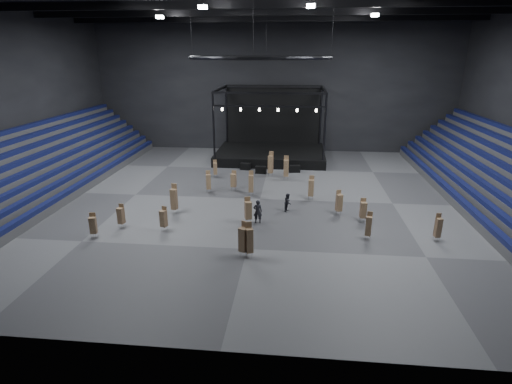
# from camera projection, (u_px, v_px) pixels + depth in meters

# --- Properties ---
(floor) EXTENTS (50.00, 50.00, 0.00)m
(floor) POSITION_uv_depth(u_px,v_px,m) (260.00, 199.00, 38.63)
(floor) COLOR #555558
(floor) RESTS_ON ground
(wall_back) EXTENTS (50.00, 0.20, 18.00)m
(wall_back) POSITION_uv_depth(u_px,v_px,m) (274.00, 86.00, 55.39)
(wall_back) COLOR black
(wall_back) RESTS_ON ground
(wall_front) EXTENTS (50.00, 0.20, 18.00)m
(wall_front) POSITION_uv_depth(u_px,v_px,m) (214.00, 169.00, 15.93)
(wall_front) COLOR black
(wall_front) RESTS_ON ground
(bleachers_left) EXTENTS (7.20, 40.00, 6.40)m
(bleachers_left) POSITION_uv_depth(u_px,v_px,m) (34.00, 175.00, 40.20)
(bleachers_left) COLOR #464648
(bleachers_left) RESTS_ON floor
(stage) EXTENTS (14.00, 10.00, 9.20)m
(stage) POSITION_uv_depth(u_px,v_px,m) (271.00, 147.00, 53.40)
(stage) COLOR black
(stage) RESTS_ON floor
(truss_ring) EXTENTS (12.30, 12.30, 5.15)m
(truss_ring) POSITION_uv_depth(u_px,v_px,m) (261.00, 57.00, 34.34)
(truss_ring) COLOR black
(truss_ring) RESTS_ON ceiling
(roof_girders) EXTENTS (49.00, 30.35, 0.70)m
(roof_girders) POSITION_uv_depth(u_px,v_px,m) (261.00, 4.00, 32.96)
(roof_girders) COLOR black
(roof_girders) RESTS_ON ceiling
(floodlights) EXTENTS (28.60, 16.60, 0.25)m
(floodlights) POSITION_uv_depth(u_px,v_px,m) (256.00, 7.00, 29.40)
(floodlights) COLOR white
(floodlights) RESTS_ON roof_girders
(flight_case_left) EXTENTS (1.26, 0.73, 0.80)m
(flight_case_left) POSITION_uv_depth(u_px,v_px,m) (245.00, 166.00, 48.20)
(flight_case_left) COLOR black
(flight_case_left) RESTS_ON floor
(flight_case_mid) EXTENTS (1.32, 0.75, 0.85)m
(flight_case_mid) POSITION_uv_depth(u_px,v_px,m) (261.00, 170.00, 46.71)
(flight_case_mid) COLOR black
(flight_case_mid) RESTS_ON floor
(flight_case_right) EXTENTS (1.37, 0.87, 0.85)m
(flight_case_right) POSITION_uv_depth(u_px,v_px,m) (295.00, 169.00, 47.14)
(flight_case_right) COLOR black
(flight_case_right) RESTS_ON floor
(chair_stack_0) EXTENTS (0.57, 0.57, 1.99)m
(chair_stack_0) POSITION_uv_depth(u_px,v_px,m) (93.00, 225.00, 30.21)
(chair_stack_0) COLOR silver
(chair_stack_0) RESTS_ON floor
(chair_stack_1) EXTENTS (0.67, 0.67, 2.27)m
(chair_stack_1) POSITION_uv_depth(u_px,v_px,m) (248.00, 210.00, 32.71)
(chair_stack_1) COLOR silver
(chair_stack_1) RESTS_ON floor
(chair_stack_2) EXTENTS (0.56, 0.56, 2.40)m
(chair_stack_2) POSITION_uv_depth(u_px,v_px,m) (311.00, 187.00, 38.01)
(chair_stack_2) COLOR silver
(chair_stack_2) RESTS_ON floor
(chair_stack_3) EXTENTS (0.56, 0.56, 2.72)m
(chair_stack_3) POSITION_uv_depth(u_px,v_px,m) (174.00, 199.00, 34.69)
(chair_stack_3) COLOR silver
(chair_stack_3) RESTS_ON floor
(chair_stack_4) EXTENTS (0.48, 0.48, 2.19)m
(chair_stack_4) POSITION_uv_depth(u_px,v_px,m) (438.00, 227.00, 29.65)
(chair_stack_4) COLOR silver
(chair_stack_4) RESTS_ON floor
(chair_stack_5) EXTENTS (0.57, 0.57, 2.74)m
(chair_stack_5) POSITION_uv_depth(u_px,v_px,m) (286.00, 168.00, 43.95)
(chair_stack_5) COLOR silver
(chair_stack_5) RESTS_ON floor
(chair_stack_6) EXTENTS (0.67, 0.67, 2.58)m
(chair_stack_6) POSITION_uv_depth(u_px,v_px,m) (243.00, 239.00, 27.31)
(chair_stack_6) COLOR silver
(chair_stack_6) RESTS_ON floor
(chair_stack_7) EXTENTS (0.62, 0.62, 2.26)m
(chair_stack_7) POSITION_uv_depth(u_px,v_px,m) (339.00, 202.00, 34.44)
(chair_stack_7) COLOR silver
(chair_stack_7) RESTS_ON floor
(chair_stack_8) EXTENTS (0.57, 0.57, 2.09)m
(chair_stack_8) POSITION_uv_depth(u_px,v_px,m) (234.00, 180.00, 40.67)
(chair_stack_8) COLOR silver
(chair_stack_8) RESTS_ON floor
(chair_stack_9) EXTENTS (0.52, 0.52, 2.02)m
(chair_stack_9) POSITION_uv_depth(u_px,v_px,m) (215.00, 168.00, 45.05)
(chair_stack_9) COLOR silver
(chair_stack_9) RESTS_ON floor
(chair_stack_10) EXTENTS (0.47, 0.47, 2.52)m
(chair_stack_10) POSITION_uv_depth(u_px,v_px,m) (251.00, 183.00, 39.19)
(chair_stack_10) COLOR silver
(chair_stack_10) RESTS_ON floor
(chair_stack_11) EXTENTS (0.61, 0.61, 2.58)m
(chair_stack_11) POSITION_uv_depth(u_px,v_px,m) (249.00, 240.00, 27.21)
(chair_stack_11) COLOR silver
(chair_stack_11) RESTS_ON floor
(chair_stack_12) EXTENTS (0.63, 0.63, 2.91)m
(chair_stack_12) POSITION_uv_depth(u_px,v_px,m) (271.00, 164.00, 45.23)
(chair_stack_12) COLOR silver
(chair_stack_12) RESTS_ON floor
(chair_stack_13) EXTENTS (0.53, 0.53, 2.07)m
(chair_stack_13) POSITION_uv_depth(u_px,v_px,m) (363.00, 210.00, 33.02)
(chair_stack_13) COLOR silver
(chair_stack_13) RESTS_ON floor
(chair_stack_14) EXTENTS (0.51, 0.51, 2.21)m
(chair_stack_14) POSITION_uv_depth(u_px,v_px,m) (369.00, 225.00, 29.90)
(chair_stack_14) COLOR silver
(chair_stack_14) RESTS_ON floor
(chair_stack_15) EXTENTS (0.56, 0.56, 2.27)m
(chair_stack_15) POSITION_uv_depth(u_px,v_px,m) (208.00, 181.00, 40.05)
(chair_stack_15) COLOR silver
(chair_stack_15) RESTS_ON floor
(chair_stack_16) EXTENTS (0.58, 0.58, 2.04)m
(chair_stack_16) POSITION_uv_depth(u_px,v_px,m) (164.00, 218.00, 31.37)
(chair_stack_16) COLOR silver
(chair_stack_16) RESTS_ON floor
(chair_stack_17) EXTENTS (0.55, 0.55, 2.01)m
(chair_stack_17) POSITION_uv_depth(u_px,v_px,m) (121.00, 215.00, 31.94)
(chair_stack_17) COLOR silver
(chair_stack_17) RESTS_ON floor
(man_center) EXTENTS (0.79, 0.58, 2.01)m
(man_center) POSITION_uv_depth(u_px,v_px,m) (258.00, 211.00, 32.90)
(man_center) COLOR black
(man_center) RESTS_ON floor
(crew_member) EXTENTS (0.83, 0.95, 1.66)m
(crew_member) POSITION_uv_depth(u_px,v_px,m) (288.00, 202.00, 35.37)
(crew_member) COLOR black
(crew_member) RESTS_ON floor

